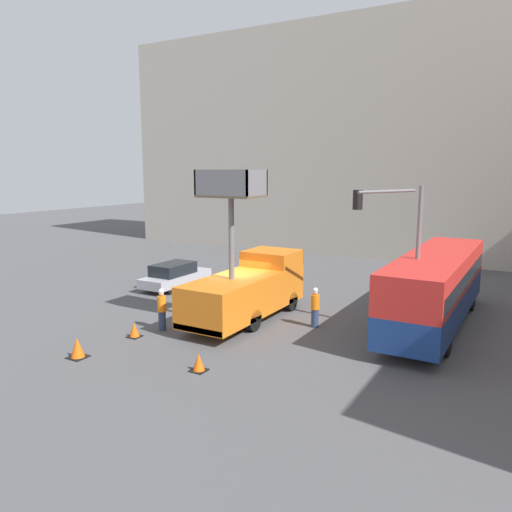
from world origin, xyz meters
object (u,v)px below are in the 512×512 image
object	(u,v)px
traffic_cone_near_truck	(134,330)
parked_car_curbside	(175,275)
road_worker_directing	(315,308)
traffic_cone_far_side	(199,363)
road_worker_near_truck	(162,309)
traffic_cone_mid_road	(77,348)
traffic_light_pole	(395,232)
city_bus	(436,284)
utility_truck	(248,286)

from	to	relation	value
traffic_cone_near_truck	parked_car_curbside	bearing A→B (deg)	118.16
road_worker_directing	traffic_cone_far_side	world-z (taller)	road_worker_directing
traffic_cone_near_truck	road_worker_near_truck	bearing A→B (deg)	72.56
traffic_cone_mid_road	traffic_cone_far_side	size ratio (longest dim) A/B	1.21
traffic_cone_far_side	traffic_light_pole	bearing A→B (deg)	61.74
city_bus	traffic_cone_near_truck	xyz separation A→B (m)	(-10.42, -7.71, -1.62)
utility_truck	traffic_cone_mid_road	size ratio (longest dim) A/B	9.69
utility_truck	city_bus	world-z (taller)	utility_truck
road_worker_near_truck	traffic_cone_mid_road	bearing A→B (deg)	40.64
parked_car_curbside	traffic_cone_far_side	bearing A→B (deg)	-47.26
road_worker_directing	traffic_cone_far_side	xyz separation A→B (m)	(-1.52, -6.46, -0.59)
parked_car_curbside	traffic_cone_near_truck	bearing A→B (deg)	-61.84
road_worker_near_truck	parked_car_curbside	size ratio (longest dim) A/B	0.39
traffic_cone_near_truck	traffic_cone_far_side	size ratio (longest dim) A/B	0.98
traffic_light_pole	traffic_cone_near_truck	distance (m)	11.69
road_worker_near_truck	parked_car_curbside	world-z (taller)	road_worker_near_truck
utility_truck	traffic_light_pole	size ratio (longest dim) A/B	1.18
traffic_cone_mid_road	parked_car_curbside	bearing A→B (deg)	110.66
city_bus	parked_car_curbside	distance (m)	14.60
utility_truck	traffic_cone_mid_road	world-z (taller)	utility_truck
road_worker_near_truck	parked_car_curbside	distance (m)	7.88
parked_car_curbside	traffic_cone_mid_road	bearing A→B (deg)	-69.34
traffic_light_pole	road_worker_directing	size ratio (longest dim) A/B	3.50
road_worker_near_truck	traffic_cone_far_side	bearing A→B (deg)	103.98
traffic_light_pole	road_worker_near_truck	bearing A→B (deg)	-147.44
utility_truck	traffic_light_pole	distance (m)	6.91
road_worker_near_truck	traffic_cone_far_side	world-z (taller)	road_worker_near_truck
utility_truck	road_worker_near_truck	size ratio (longest dim) A/B	3.99
city_bus	traffic_cone_mid_road	world-z (taller)	city_bus
traffic_light_pole	road_worker_near_truck	size ratio (longest dim) A/B	3.38
traffic_light_pole	traffic_cone_mid_road	world-z (taller)	traffic_light_pole
road_worker_near_truck	traffic_cone_near_truck	xyz separation A→B (m)	(-0.40, -1.28, -0.63)
road_worker_near_truck	traffic_cone_mid_road	size ratio (longest dim) A/B	2.43
traffic_cone_mid_road	road_worker_directing	bearing A→B (deg)	51.55
road_worker_directing	traffic_cone_far_side	bearing A→B (deg)	116.17
road_worker_directing	traffic_cone_near_truck	size ratio (longest dim) A/B	2.90
traffic_light_pole	road_worker_near_truck	distance (m)	10.48
traffic_cone_mid_road	parked_car_curbside	xyz separation A→B (m)	(-3.95, 10.47, 0.39)
utility_truck	traffic_cone_far_side	xyz separation A→B (m)	(1.62, -5.99, -1.27)
traffic_cone_far_side	parked_car_curbside	world-z (taller)	parked_car_curbside
traffic_cone_near_truck	parked_car_curbside	size ratio (longest dim) A/B	0.13
road_worker_directing	traffic_cone_far_side	size ratio (longest dim) A/B	2.85
traffic_cone_far_side	traffic_cone_near_truck	bearing A→B (deg)	160.98
road_worker_near_truck	traffic_cone_near_truck	world-z (taller)	road_worker_near_truck
utility_truck	road_worker_directing	world-z (taller)	utility_truck
traffic_cone_mid_road	traffic_light_pole	bearing A→B (deg)	46.28
traffic_light_pole	parked_car_curbside	xyz separation A→B (m)	(-12.93, 1.09, -3.46)
city_bus	traffic_light_pole	distance (m)	3.01
road_worker_directing	traffic_cone_near_truck	distance (m)	7.74
city_bus	traffic_cone_far_side	xyz separation A→B (m)	(-6.01, -9.23, -1.62)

